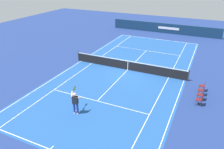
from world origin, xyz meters
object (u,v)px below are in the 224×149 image
object	(u,v)px
spectator_chair_1	(202,90)
spectator_chair_2	(201,94)
spectator_chair_3	(200,99)
tennis_net	(128,65)
tennis_ball	(119,61)
spectator_chair_0	(203,85)
tennis_player_near	(75,102)

from	to	relation	value
spectator_chair_1	spectator_chair_2	size ratio (longest dim) A/B	1.00
spectator_chair_3	tennis_net	bearing A→B (deg)	-117.42
tennis_ball	tennis_net	bearing A→B (deg)	44.71
tennis_ball	spectator_chair_2	xyz separation A→B (m)	(4.67, 8.86, 0.49)
spectator_chair_0	spectator_chair_3	bearing A→B (deg)	0.00
tennis_net	spectator_chair_2	distance (m)	7.70
tennis_player_near	spectator_chair_1	distance (m)	9.93
tennis_player_near	spectator_chair_2	world-z (taller)	tennis_player_near
tennis_player_near	spectator_chair_0	distance (m)	10.44
tennis_ball	spectator_chair_3	size ratio (longest dim) A/B	0.08
spectator_chair_1	spectator_chair_2	distance (m)	0.78
tennis_net	tennis_ball	xyz separation A→B (m)	(-1.75, -1.73, -0.46)
spectator_chair_1	tennis_net	bearing A→B (deg)	-106.73
tennis_net	spectator_chair_3	world-z (taller)	tennis_net
tennis_ball	spectator_chair_0	xyz separation A→B (m)	(3.12, 8.86, 0.49)
tennis_net	tennis_ball	world-z (taller)	tennis_net
tennis_ball	spectator_chair_0	distance (m)	9.41
tennis_ball	spectator_chair_3	bearing A→B (deg)	58.42
spectator_chair_2	spectator_chair_3	xyz separation A→B (m)	(0.78, 0.00, 0.00)
tennis_net	spectator_chair_0	xyz separation A→B (m)	(1.37, 7.13, 0.03)
tennis_player_near	spectator_chair_0	size ratio (longest dim) A/B	1.93
tennis_net	tennis_player_near	distance (m)	8.42
tennis_ball	spectator_chair_3	world-z (taller)	spectator_chair_3
tennis_ball	spectator_chair_2	world-z (taller)	spectator_chair_2
tennis_player_near	spectator_chair_3	world-z (taller)	tennis_player_near
spectator_chair_2	spectator_chair_3	distance (m)	0.78
tennis_net	spectator_chair_1	size ratio (longest dim) A/B	13.30
spectator_chair_0	spectator_chair_2	size ratio (longest dim) A/B	1.00
spectator_chair_1	tennis_ball	bearing A→B (deg)	-113.72
spectator_chair_2	tennis_player_near	bearing A→B (deg)	-54.65
spectator_chair_3	spectator_chair_2	bearing A→B (deg)	180.00
spectator_chair_1	spectator_chair_3	world-z (taller)	same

